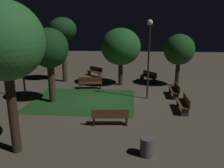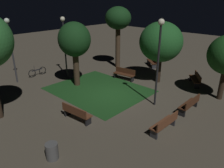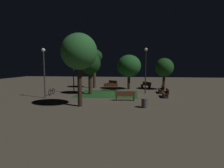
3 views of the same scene
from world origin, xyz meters
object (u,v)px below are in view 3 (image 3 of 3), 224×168
(tree_tall_center, at_px, (164,68))
(lamp_post_plaza_east, at_px, (146,63))
(bench_front_right, at_px, (146,85))
(bench_by_lamp, at_px, (112,83))
(bench_front_left, at_px, (162,89))
(tree_right_canopy, at_px, (79,52))
(bench_corner, at_px, (125,95))
(bicycle, at_px, (52,92))
(tree_back_right, at_px, (90,64))
(lamp_post_path_center, at_px, (73,65))
(bench_lawn_edge, at_px, (166,92))
(lamp_post_plaza_west, at_px, (44,65))
(tree_near_wall, at_px, (94,57))
(bench_back_row, at_px, (111,87))
(trash_bin, at_px, (145,103))
(tree_lawn_side, at_px, (129,66))

(tree_tall_center, distance_m, lamp_post_plaza_east, 4.50)
(bench_front_right, bearing_deg, bench_by_lamp, 69.96)
(bench_front_left, bearing_deg, tree_right_canopy, 136.39)
(bench_front_left, bearing_deg, bench_corner, 141.75)
(bench_front_left, bearing_deg, bicycle, 103.08)
(tree_back_right, bearing_deg, lamp_post_plaza_east, -78.93)
(tree_right_canopy, bearing_deg, lamp_post_path_center, 22.84)
(bench_lawn_edge, relative_size, tree_right_canopy, 0.32)
(bench_front_left, relative_size, bench_corner, 0.98)
(tree_tall_center, xyz_separation_m, bicycle, (-5.78, 12.79, -2.56))
(tree_back_right, xyz_separation_m, lamp_post_plaza_west, (-2.85, 3.85, -0.10))
(tree_near_wall, bearing_deg, bench_corner, -151.31)
(tree_right_canopy, xyz_separation_m, bicycle, (4.94, 4.71, -3.84))
(bench_back_row, relative_size, tree_back_right, 0.40)
(lamp_post_plaza_west, bearing_deg, lamp_post_plaza_east, -67.88)
(tree_tall_center, bearing_deg, tree_right_canopy, 143.00)
(bench_back_row, height_order, trash_bin, bench_back_row)
(bench_corner, relative_size, tree_right_canopy, 0.33)
(bench_lawn_edge, relative_size, bench_front_left, 1.01)
(lamp_post_plaza_west, height_order, trash_bin, lamp_post_plaza_west)
(lamp_post_plaza_east, bearing_deg, bench_lawn_edge, -138.12)
(bench_front_right, distance_m, tree_back_right, 9.38)
(lamp_post_plaza_east, bearing_deg, tree_back_right, 101.07)
(tree_tall_center, bearing_deg, lamp_post_path_center, 111.10)
(lamp_post_plaza_west, bearing_deg, bench_back_row, -42.63)
(bench_corner, height_order, tree_right_canopy, tree_right_canopy)
(tree_back_right, bearing_deg, tree_lawn_side, -41.27)
(tree_right_canopy, distance_m, bicycle, 7.83)
(tree_lawn_side, relative_size, lamp_post_path_center, 0.96)
(tree_tall_center, height_order, trash_bin, tree_tall_center)
(lamp_post_path_center, height_order, lamp_post_plaza_east, lamp_post_plaza_east)
(bench_lawn_edge, relative_size, lamp_post_plaza_west, 0.38)
(bench_by_lamp, xyz_separation_m, bicycle, (-8.92, 5.57, -0.14))
(bench_back_row, bearing_deg, bench_corner, -161.83)
(bench_by_lamp, relative_size, lamp_post_path_center, 0.35)
(bench_by_lamp, bearing_deg, bench_corner, -167.32)
(bench_by_lamp, distance_m, tree_right_canopy, 14.37)
(bench_lawn_edge, relative_size, tree_back_right, 0.39)
(tree_lawn_side, bearing_deg, bench_by_lamp, 39.02)
(bench_by_lamp, distance_m, trash_bin, 14.33)
(bench_front_right, xyz_separation_m, lamp_post_path_center, (-5.48, 8.64, 2.76))
(tree_lawn_side, relative_size, trash_bin, 6.46)
(tree_lawn_side, height_order, bicycle, tree_lawn_side)
(bicycle, bearing_deg, lamp_post_plaza_west, -173.13)
(trash_bin, bearing_deg, tree_right_canopy, 91.57)
(tree_lawn_side, bearing_deg, bench_lawn_edge, -145.48)
(tree_near_wall, height_order, tree_right_canopy, tree_right_canopy)
(tree_back_right, relative_size, trash_bin, 6.52)
(bench_corner, relative_size, bench_by_lamp, 1.08)
(tree_lawn_side, distance_m, lamp_post_plaza_east, 4.03)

